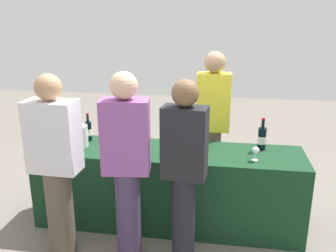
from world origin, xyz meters
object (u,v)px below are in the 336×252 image
Objects in this scene: wine_glass_2 at (168,144)px; wine_bottle_1 at (88,131)px; wine_bottle_3 at (175,137)px; wine_glass_0 at (120,142)px; wine_bottle_6 at (262,138)px; guest_2 at (184,167)px; wine_bottle_0 at (78,131)px; wine_glass_3 at (256,151)px; wine_bottle_5 at (204,136)px; server_pouring at (213,121)px; wine_glass_1 at (143,143)px; ice_bucket at (78,136)px; wine_bottle_4 at (190,136)px; guest_0 at (56,163)px; wine_bottle_2 at (123,132)px; guest_1 at (126,162)px.

wine_bottle_1 is at bearing 163.09° from wine_glass_2.
wine_bottle_3 is 0.55m from wine_glass_0.
guest_2 is at bearing -132.15° from wine_bottle_6.
wine_glass_3 is at bearing -7.89° from wine_bottle_0.
server_pouring reaches higher than wine_bottle_5.
wine_bottle_3 reaches higher than wine_glass_2.
ice_bucket is at bearing 174.32° from wine_glass_1.
guest_2 reaches higher than wine_bottle_5.
wine_bottle_4 is at bearing 66.54° from server_pouring.
ice_bucket is at bearing -174.14° from wine_bottle_4.
guest_0 is (-0.88, -0.54, -0.02)m from wine_glass_2.
wine_bottle_6 is 2.47× the size of wine_glass_3.
guest_2 reaches higher than wine_glass_0.
wine_bottle_4 is 1.29m from guest_0.
wine_bottle_2 is 1.06× the size of wine_bottle_6.
wine_bottle_1 is 2.27× the size of wine_glass_3.
wine_bottle_1 is at bearing 121.90° from guest_1.
guest_0 is at bearing -89.16° from wine_bottle_1.
wine_glass_0 is 1.29m from wine_glass_3.
guest_1 reaches higher than wine_bottle_3.
wine_glass_0 is 0.86m from guest_2.
wine_bottle_4 is at bearing 14.03° from wine_glass_0.
wine_bottle_2 is at bearing 25.91° from server_pouring.
wine_bottle_3 reaches higher than wine_glass_0.
wine_bottle_1 is 0.17× the size of server_pouring.
wine_glass_3 is (0.77, -0.22, -0.02)m from wine_bottle_3.
wine_glass_2 is at bearing -3.48° from wine_glass_1.
wine_glass_0 is 0.24m from wine_glass_1.
wine_bottle_2 reaches higher than wine_glass_2.
wine_glass_0 is at bearing 176.21° from wine_glass_2.
wine_glass_3 is at bearing -11.32° from wine_bottle_2.
wine_bottle_4 is at bearing 46.47° from wine_glass_2.
server_pouring is 1.18m from guest_2.
guest_1 reaches higher than wine_bottle_0.
wine_bottle_5 is (0.14, 0.05, -0.01)m from wine_bottle_4.
wine_bottle_1 is at bearing 178.81° from wine_bottle_5.
guest_1 is at bearing -118.43° from wine_glass_2.
wine_bottle_1 is at bearing 158.49° from wine_glass_1.
wine_glass_2 is at bearing 59.71° from server_pouring.
wine_bottle_2 is 0.21× the size of guest_1.
guest_0 is at bearing -85.61° from ice_bucket.
ice_bucket is 1.27m from guest_2.
wine_bottle_0 is 2.20× the size of wine_glass_2.
wine_glass_2 is at bearing -12.99° from wine_bottle_0.
guest_0 reaches higher than wine_bottle_1.
wine_bottle_5 reaches higher than ice_bucket.
server_pouring is 1.06× the size of guest_2.
wine_bottle_6 is 0.20× the size of guest_2.
wine_glass_1 is 0.67m from guest_2.
wine_bottle_1 is 1.22m from wine_bottle_5.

